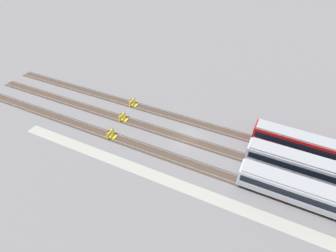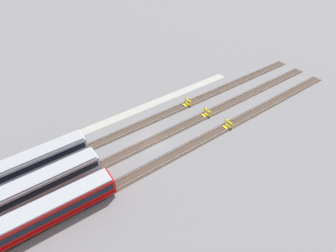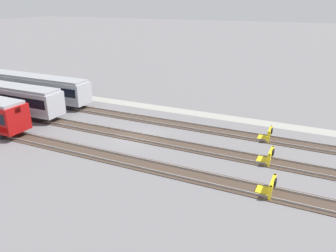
# 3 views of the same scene
# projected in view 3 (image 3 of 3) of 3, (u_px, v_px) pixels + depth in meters

# --- Properties ---
(ground_plane) EXTENTS (400.00, 400.00, 0.00)m
(ground_plane) POSITION_uv_depth(u_px,v_px,m) (136.00, 137.00, 33.71)
(ground_plane) COLOR slate
(service_walkway) EXTENTS (54.00, 2.00, 0.01)m
(service_walkway) POSITION_uv_depth(u_px,v_px,m) (174.00, 110.00, 41.85)
(service_walkway) COLOR #9E9E93
(service_walkway) RESTS_ON ground
(rail_track_nearest) EXTENTS (90.00, 2.24, 0.21)m
(rail_track_nearest) POSITION_uv_depth(u_px,v_px,m) (158.00, 121.00, 37.98)
(rail_track_nearest) COLOR #47382D
(rail_track_nearest) RESTS_ON ground
(rail_track_near_inner) EXTENTS (90.00, 2.24, 0.21)m
(rail_track_near_inner) POSITION_uv_depth(u_px,v_px,m) (136.00, 137.00, 33.70)
(rail_track_near_inner) COLOR #47382D
(rail_track_near_inner) RESTS_ON ground
(rail_track_middle) EXTENTS (90.00, 2.24, 0.21)m
(rail_track_middle) POSITION_uv_depth(u_px,v_px,m) (108.00, 156.00, 29.42)
(rail_track_middle) COLOR #47382D
(rail_track_middle) RESTS_ON ground
(subway_car_front_row_left_inner) EXTENTS (18.01, 2.89, 3.70)m
(subway_car_front_row_left_inner) POSITION_uv_depth(u_px,v_px,m) (0.00, 96.00, 40.50)
(subway_car_front_row_left_inner) COLOR #ADAFB7
(subway_car_front_row_left_inner) RESTS_ON ground
(subway_car_front_row_right_inner) EXTENTS (18.01, 2.90, 3.70)m
(subway_car_front_row_right_inner) POSITION_uv_depth(u_px,v_px,m) (32.00, 87.00, 44.79)
(subway_car_front_row_right_inner) COLOR #ADAFB7
(subway_car_front_row_right_inner) RESTS_ON ground
(bumper_stop_nearest_track) EXTENTS (1.35, 2.00, 1.22)m
(bumper_stop_nearest_track) POSITION_uv_depth(u_px,v_px,m) (267.00, 135.00, 32.99)
(bumper_stop_nearest_track) COLOR yellow
(bumper_stop_nearest_track) RESTS_ON ground
(bumper_stop_near_inner_track) EXTENTS (1.36, 2.00, 1.22)m
(bumper_stop_near_inner_track) POSITION_uv_depth(u_px,v_px,m) (268.00, 156.00, 28.38)
(bumper_stop_near_inner_track) COLOR yellow
(bumper_stop_near_inner_track) RESTS_ON ground
(bumper_stop_middle_track) EXTENTS (1.36, 2.00, 1.22)m
(bumper_stop_middle_track) POSITION_uv_depth(u_px,v_px,m) (269.00, 187.00, 23.75)
(bumper_stop_middle_track) COLOR yellow
(bumper_stop_middle_track) RESTS_ON ground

